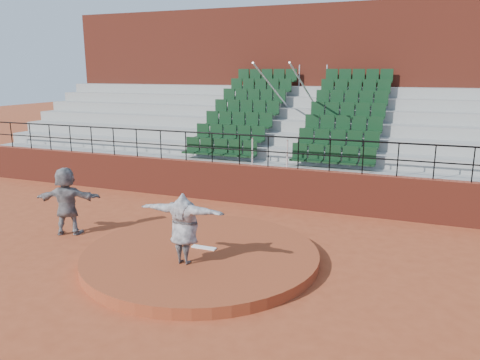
% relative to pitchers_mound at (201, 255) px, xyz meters
% --- Properties ---
extents(ground, '(90.00, 90.00, 0.00)m').
position_rel_pitchers_mound_xyz_m(ground, '(0.00, 0.00, -0.12)').
color(ground, '#9D4223').
rests_on(ground, ground).
extents(pitchers_mound, '(5.50, 5.50, 0.25)m').
position_rel_pitchers_mound_xyz_m(pitchers_mound, '(0.00, 0.00, 0.00)').
color(pitchers_mound, brown).
rests_on(pitchers_mound, ground).
extents(pitching_rubber, '(0.60, 0.15, 0.03)m').
position_rel_pitchers_mound_xyz_m(pitching_rubber, '(0.00, 0.15, 0.14)').
color(pitching_rubber, white).
rests_on(pitching_rubber, pitchers_mound).
extents(boundary_wall, '(24.00, 0.30, 1.30)m').
position_rel_pitchers_mound_xyz_m(boundary_wall, '(0.00, 5.00, 0.53)').
color(boundary_wall, maroon).
rests_on(boundary_wall, ground).
extents(wall_railing, '(24.04, 0.05, 1.03)m').
position_rel_pitchers_mound_xyz_m(wall_railing, '(0.00, 5.00, 1.90)').
color(wall_railing, black).
rests_on(wall_railing, boundary_wall).
extents(seating_deck, '(24.00, 5.97, 4.63)m').
position_rel_pitchers_mound_xyz_m(seating_deck, '(0.00, 8.65, 1.31)').
color(seating_deck, gray).
rests_on(seating_deck, ground).
extents(press_box_facade, '(24.00, 3.00, 7.10)m').
position_rel_pitchers_mound_xyz_m(press_box_facade, '(0.00, 12.60, 3.43)').
color(press_box_facade, maroon).
rests_on(press_box_facade, ground).
extents(pitcher, '(1.96, 0.59, 1.58)m').
position_rel_pitchers_mound_xyz_m(pitcher, '(-0.02, -0.77, 0.91)').
color(pitcher, black).
rests_on(pitcher, pitchers_mound).
extents(fielder, '(1.81, 1.14, 1.86)m').
position_rel_pitchers_mound_xyz_m(fielder, '(-4.18, 0.35, 0.81)').
color(fielder, black).
rests_on(fielder, ground).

